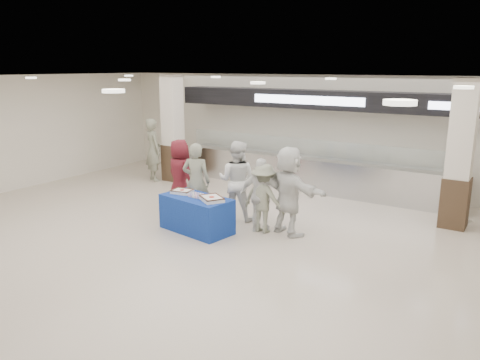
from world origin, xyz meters
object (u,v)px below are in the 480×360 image
Objects in this scene: sheet_cake_left at (182,191)px; chef_short at (261,195)px; sheet_cake_right at (212,198)px; cupcake_tray at (198,196)px; chef_tall at (237,181)px; civilian_maroon at (180,175)px; soldier_a at (196,182)px; soldier_bg at (153,150)px; civilian_white at (289,191)px; soldier_b at (264,198)px; display_table at (197,214)px.

sheet_cake_left is 1.74m from chef_short.
sheet_cake_right reaches higher than cupcake_tray.
chef_tall is (0.24, 1.12, 0.13)m from cupcake_tray.
civilian_maroon reaches higher than cupcake_tray.
sheet_cake_right is (0.89, -0.13, 0.01)m from sheet_cake_left.
soldier_a reaches higher than sheet_cake_right.
soldier_a is (-0.94, 0.69, 0.08)m from sheet_cake_right.
chef_tall is at bearing 78.06° from cupcake_tray.
sheet_cake_right is 5.25m from soldier_bg.
cupcake_tray is at bearing 48.77° from civilian_white.
civilian_white is at bearing 36.78° from sheet_cake_right.
soldier_bg reaches higher than sheet_cake_right.
sheet_cake_left is at bearing 171.55° from sheet_cake_right.
soldier_bg is at bearing -20.73° from soldier_b.
civilian_maroon reaches higher than display_table.
cupcake_tray is 0.21× the size of chef_tall.
sheet_cake_left is at bearing 172.88° from cupcake_tray.
chef_short is 5.51m from soldier_bg.
civilian_white is at bearing 177.07° from chef_short.
chef_tall is at bearing 11.59° from civilian_white.
chef_tall is (1.59, 0.10, 0.04)m from civilian_maroon.
chef_tall is 1.03m from soldier_b.
chef_short is at bearing 38.08° from civilian_white.
display_table is 0.85× the size of chef_tall.
cupcake_tray is at bearing 169.87° from soldier_bg.
soldier_b is (1.71, 0.09, -0.15)m from soldier_a.
display_table is 3.32× the size of sheet_cake_left.
sheet_cake_left is 0.57m from soldier_a.
cupcake_tray is 0.21× the size of soldier_a.
soldier_bg is at bearing 144.17° from cupcake_tray.
civilian_white reaches higher than chef_tall.
chef_short is 0.83× the size of soldier_bg.
soldier_a is 1.72m from soldier_b.
cupcake_tray is 0.24× the size of chef_short.
chef_tall is (0.78, 0.50, 0.02)m from soldier_a.
sheet_cake_right is 1.21m from chef_tall.
soldier_b reaches higher than sheet_cake_left.
sheet_cake_left is at bearing 41.81° from civilian_white.
soldier_bg reaches higher than soldier_a.
chef_short is at bearing 47.41° from sheet_cake_right.
chef_short is (1.61, 0.65, -0.00)m from sheet_cake_left.
chef_short is at bearing 141.78° from chef_tall.
soldier_a is (-0.05, 0.56, 0.09)m from sheet_cake_left.
chef_tall reaches higher than cupcake_tray.
sheet_cake_left is 0.49m from cupcake_tray.
civilian_white is at bearing -160.07° from soldier_b.
civilian_maroon is at bearing -4.85° from soldier_b.
sheet_cake_right is 2.07m from civilian_maroon.
soldier_b is (1.66, 0.65, -0.06)m from sheet_cake_left.
soldier_bg is (-3.91, 2.87, 0.58)m from display_table.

